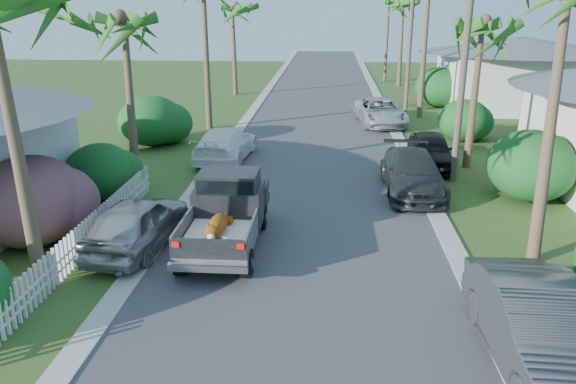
# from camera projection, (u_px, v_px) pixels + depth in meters

# --- Properties ---
(road) EXTENTS (8.00, 100.00, 0.02)m
(road) POSITION_uv_depth(u_px,v_px,m) (318.00, 119.00, 33.87)
(road) COLOR #38383A
(road) RESTS_ON ground
(curb_left) EXTENTS (0.60, 100.00, 0.06)m
(curb_left) POSITION_uv_depth(u_px,v_px,m) (247.00, 118.00, 34.16)
(curb_left) COLOR #A5A39E
(curb_left) RESTS_ON ground
(curb_right) EXTENTS (0.60, 100.00, 0.06)m
(curb_right) POSITION_uv_depth(u_px,v_px,m) (390.00, 120.00, 33.57)
(curb_right) COLOR #A5A39E
(curb_right) RESTS_ON ground
(pickup_truck) EXTENTS (1.98, 5.12, 2.06)m
(pickup_truck) POSITION_uv_depth(u_px,v_px,m) (228.00, 209.00, 16.24)
(pickup_truck) COLOR black
(pickup_truck) RESTS_ON ground
(parked_car_rn) EXTENTS (1.84, 4.97, 1.62)m
(parked_car_rn) POSITION_uv_depth(u_px,v_px,m) (540.00, 330.00, 10.61)
(parked_car_rn) COLOR #303336
(parked_car_rn) RESTS_ON ground
(parked_car_rm) EXTENTS (2.07, 5.05, 1.46)m
(parked_car_rm) POSITION_uv_depth(u_px,v_px,m) (412.00, 173.00, 20.62)
(parked_car_rm) COLOR #272A2B
(parked_car_rm) RESTS_ON ground
(parked_car_rf) EXTENTS (1.84, 4.29, 1.45)m
(parked_car_rf) POSITION_uv_depth(u_px,v_px,m) (430.00, 150.00, 23.85)
(parked_car_rf) COLOR black
(parked_car_rf) RESTS_ON ground
(parked_car_rd) EXTENTS (2.97, 5.47, 1.46)m
(parked_car_rd) POSITION_uv_depth(u_px,v_px,m) (380.00, 112.00, 32.18)
(parked_car_rd) COLOR silver
(parked_car_rd) RESTS_ON ground
(parked_car_ln) EXTENTS (2.25, 4.57, 1.50)m
(parked_car_ln) POSITION_uv_depth(u_px,v_px,m) (138.00, 223.00, 15.90)
(parked_car_ln) COLOR #9DA0A4
(parked_car_ln) RESTS_ON ground
(parked_car_lf) EXTENTS (2.44, 5.13, 1.44)m
(parked_car_lf) POSITION_uv_depth(u_px,v_px,m) (226.00, 144.00, 24.91)
(parked_car_lf) COLOR white
(parked_car_lf) RESTS_ON ground
(palm_l_b) EXTENTS (4.40, 4.40, 7.40)m
(palm_l_b) POSITION_uv_depth(u_px,v_px,m) (123.00, 18.00, 20.09)
(palm_l_b) COLOR brown
(palm_l_b) RESTS_ON ground
(palm_l_d) EXTENTS (4.40, 4.40, 7.70)m
(palm_l_d) POSITION_uv_depth(u_px,v_px,m) (233.00, 6.00, 40.76)
(palm_l_d) COLOR brown
(palm_l_d) RESTS_ON ground
(palm_r_b) EXTENTS (4.40, 4.40, 7.20)m
(palm_r_b) POSITION_uv_depth(u_px,v_px,m) (482.00, 22.00, 22.06)
(palm_r_b) COLOR brown
(palm_r_b) RESTS_ON ground
(palm_r_d) EXTENTS (4.40, 4.40, 8.00)m
(palm_r_d) POSITION_uv_depth(u_px,v_px,m) (404.00, 2.00, 45.44)
(palm_r_d) COLOR brown
(palm_r_d) RESTS_ON ground
(shrub_l_b) EXTENTS (3.00, 3.30, 2.60)m
(shrub_l_b) POSITION_uv_depth(u_px,v_px,m) (31.00, 201.00, 16.05)
(shrub_l_b) COLOR #B71A6A
(shrub_l_b) RESTS_ON ground
(shrub_l_c) EXTENTS (2.40, 2.64, 2.00)m
(shrub_l_c) POSITION_uv_depth(u_px,v_px,m) (100.00, 171.00, 19.89)
(shrub_l_c) COLOR #154B1D
(shrub_l_c) RESTS_ON ground
(shrub_l_d) EXTENTS (3.20, 3.52, 2.40)m
(shrub_l_d) POSITION_uv_depth(u_px,v_px,m) (151.00, 121.00, 27.43)
(shrub_l_d) COLOR #154B1D
(shrub_l_d) RESTS_ON ground
(shrub_r_b) EXTENTS (3.00, 3.30, 2.50)m
(shrub_r_b) POSITION_uv_depth(u_px,v_px,m) (531.00, 166.00, 19.70)
(shrub_r_b) COLOR #154B1D
(shrub_r_b) RESTS_ON ground
(shrub_r_c) EXTENTS (2.60, 2.86, 2.10)m
(shrub_r_c) POSITION_uv_depth(u_px,v_px,m) (464.00, 120.00, 28.29)
(shrub_r_c) COLOR #154B1D
(shrub_r_c) RESTS_ON ground
(shrub_r_d) EXTENTS (3.20, 3.52, 2.60)m
(shrub_r_d) POSITION_uv_depth(u_px,v_px,m) (439.00, 87.00, 37.63)
(shrub_r_d) COLOR #154B1D
(shrub_r_d) RESTS_ON ground
(picket_fence) EXTENTS (0.10, 11.00, 1.00)m
(picket_fence) POSITION_uv_depth(u_px,v_px,m) (88.00, 235.00, 15.70)
(picket_fence) COLOR white
(picket_fence) RESTS_ON ground
(house_right_far) EXTENTS (9.00, 8.00, 4.60)m
(house_right_far) POSITION_uv_depth(u_px,v_px,m) (517.00, 76.00, 37.02)
(house_right_far) COLOR silver
(house_right_far) RESTS_ON ground
(utility_pole_b) EXTENTS (1.60, 0.26, 9.00)m
(utility_pole_b) POSITION_uv_depth(u_px,v_px,m) (464.00, 62.00, 20.67)
(utility_pole_b) COLOR brown
(utility_pole_b) RESTS_ON ground
(utility_pole_c) EXTENTS (1.60, 0.26, 9.00)m
(utility_pole_c) POSITION_uv_depth(u_px,v_px,m) (410.00, 38.00, 34.85)
(utility_pole_c) COLOR brown
(utility_pole_c) RESTS_ON ground
(utility_pole_d) EXTENTS (1.60, 0.26, 9.00)m
(utility_pole_d) POSITION_uv_depth(u_px,v_px,m) (387.00, 28.00, 49.02)
(utility_pole_d) COLOR brown
(utility_pole_d) RESTS_ON ground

